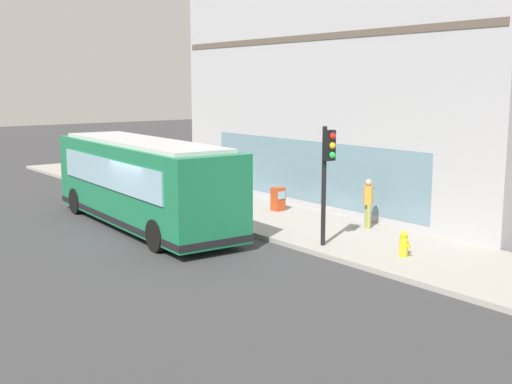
{
  "coord_description": "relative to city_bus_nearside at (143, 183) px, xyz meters",
  "views": [
    {
      "loc": [
        -9.99,
        -18.32,
        4.98
      ],
      "look_at": [
        2.95,
        -1.86,
        1.44
      ],
      "focal_mm": 44.78,
      "sensor_mm": 36.0,
      "label": 1
    }
  ],
  "objects": [
    {
      "name": "pedestrian_by_light_pole",
      "position": [
        5.56,
        -5.5,
        -0.44
      ],
      "size": [
        0.32,
        0.32,
        1.68
      ],
      "color": "#99994C",
      "rests_on": "sidewalk_curb"
    },
    {
      "name": "building_corner",
      "position": [
        10.02,
        -1.51,
        4.56
      ],
      "size": [
        7.15,
        16.8,
        12.24
      ],
      "color": "#A8A8AD",
      "rests_on": "ground"
    },
    {
      "name": "city_bus_nearside",
      "position": [
        0.0,
        0.0,
        0.0
      ],
      "size": [
        3.12,
        10.17,
        3.07
      ],
      "color": "#197247",
      "rests_on": "ground"
    },
    {
      "name": "pedestrian_walking_along_curb",
      "position": [
        3.32,
        5.61,
        -0.34
      ],
      "size": [
        0.32,
        0.32,
        1.83
      ],
      "color": "#99994C",
      "rests_on": "sidewalk_curb"
    },
    {
      "name": "traffic_light_near_corner",
      "position": [
        2.74,
        -6.38,
        1.11
      ],
      "size": [
        0.32,
        0.49,
        3.61
      ],
      "color": "black",
      "rests_on": "sidewalk_curb"
    },
    {
      "name": "fire_hydrant",
      "position": [
        3.63,
        -8.61,
        -1.04
      ],
      "size": [
        0.35,
        0.35,
        0.74
      ],
      "color": "gold",
      "rests_on": "sidewalk_curb"
    },
    {
      "name": "ground",
      "position": [
        -0.53,
        -1.51,
        -1.55
      ],
      "size": [
        120.0,
        120.0,
        0.0
      ],
      "primitive_type": "plane",
      "color": "#38383A"
    },
    {
      "name": "newspaper_vending_box",
      "position": [
        5.14,
        -1.29,
        -0.95
      ],
      "size": [
        0.44,
        0.43,
        0.9
      ],
      "color": "#BF3F19",
      "rests_on": "sidewalk_curb"
    },
    {
      "name": "sidewalk_curb",
      "position": [
        4.27,
        -1.51,
        -1.48
      ],
      "size": [
        4.4,
        40.0,
        0.15
      ],
      "primitive_type": "cube",
      "color": "#9E9991",
      "rests_on": "ground"
    }
  ]
}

